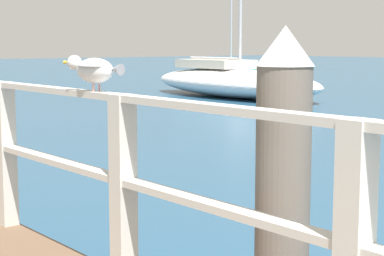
# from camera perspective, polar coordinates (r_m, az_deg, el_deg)

# --- Properties ---
(dock_piling_near) EXTENTS (0.29, 0.29, 1.90)m
(dock_piling_near) POSITION_cam_1_polar(r_m,az_deg,el_deg) (3.38, 7.90, -7.28)
(dock_piling_near) COLOR #6B6056
(dock_piling_near) RESTS_ON ground_plane
(seagull_foreground) EXTENTS (0.22, 0.47, 0.21)m
(seagull_foreground) POSITION_cam_1_polar(r_m,az_deg,el_deg) (3.95, -8.57, 5.13)
(seagull_foreground) COLOR white
(seagull_foreground) RESTS_ON pier_railing
(boat_1) EXTENTS (3.22, 8.41, 10.22)m
(boat_1) POSITION_cam_1_polar(r_m,az_deg,el_deg) (22.70, 3.45, 4.12)
(boat_1) COLOR white
(boat_1) RESTS_ON ground_plane
(boat_2) EXTENTS (3.19, 7.03, 8.79)m
(boat_2) POSITION_cam_1_polar(r_m,az_deg,el_deg) (39.93, 3.10, 5.28)
(boat_2) COLOR #197266
(boat_2) RESTS_ON ground_plane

